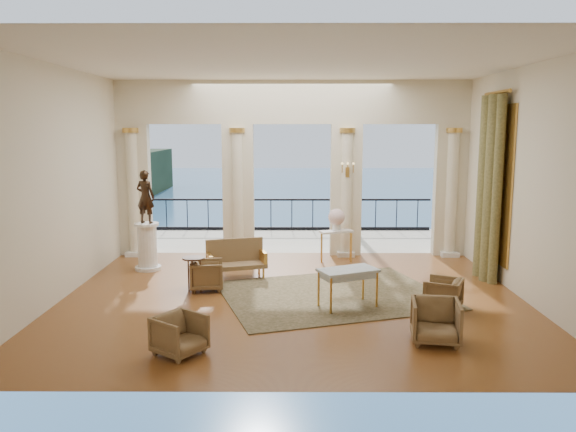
{
  "coord_description": "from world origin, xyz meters",
  "views": [
    {
      "loc": [
        -0.03,
        -10.67,
        3.32
      ],
      "look_at": [
        -0.09,
        0.6,
        1.54
      ],
      "focal_mm": 35.0,
      "sensor_mm": 36.0,
      "label": 1
    }
  ],
  "objects_px": {
    "armchair_d": "(207,274)",
    "statue": "(145,197)",
    "side_table": "(193,262)",
    "game_table": "(348,273)",
    "armchair_b": "(436,319)",
    "console_table": "(336,236)",
    "armchair_c": "(443,292)",
    "settee": "(236,259)",
    "pedestal": "(147,247)",
    "armchair_a": "(180,333)"
  },
  "relations": [
    {
      "from": "armchair_d",
      "to": "statue",
      "type": "relative_size",
      "value": 0.55
    },
    {
      "from": "armchair_a",
      "to": "armchair_c",
      "type": "height_order",
      "value": "armchair_a"
    },
    {
      "from": "game_table",
      "to": "side_table",
      "type": "bearing_deg",
      "value": 138.48
    },
    {
      "from": "armchair_a",
      "to": "statue",
      "type": "height_order",
      "value": "statue"
    },
    {
      "from": "armchair_d",
      "to": "pedestal",
      "type": "xyz_separation_m",
      "value": [
        -1.64,
        1.64,
        0.2
      ]
    },
    {
      "from": "side_table",
      "to": "pedestal",
      "type": "bearing_deg",
      "value": 127.32
    },
    {
      "from": "armchair_b",
      "to": "settee",
      "type": "relative_size",
      "value": 0.54
    },
    {
      "from": "console_table",
      "to": "side_table",
      "type": "relative_size",
      "value": 1.22
    },
    {
      "from": "game_table",
      "to": "console_table",
      "type": "distance_m",
      "value": 3.63
    },
    {
      "from": "side_table",
      "to": "armchair_d",
      "type": "bearing_deg",
      "value": 40.11
    },
    {
      "from": "armchair_b",
      "to": "side_table",
      "type": "relative_size",
      "value": 1.03
    },
    {
      "from": "armchair_b",
      "to": "side_table",
      "type": "height_order",
      "value": "armchair_b"
    },
    {
      "from": "console_table",
      "to": "armchair_b",
      "type": "bearing_deg",
      "value": -97.76
    },
    {
      "from": "game_table",
      "to": "statue",
      "type": "distance_m",
      "value": 5.34
    },
    {
      "from": "armchair_d",
      "to": "console_table",
      "type": "xyz_separation_m",
      "value": [
        2.87,
        2.49,
        0.31
      ]
    },
    {
      "from": "game_table",
      "to": "armchair_a",
      "type": "bearing_deg",
      "value": -164.82
    },
    {
      "from": "game_table",
      "to": "console_table",
      "type": "height_order",
      "value": "console_table"
    },
    {
      "from": "settee",
      "to": "game_table",
      "type": "height_order",
      "value": "settee"
    },
    {
      "from": "armchair_c",
      "to": "console_table",
      "type": "xyz_separation_m",
      "value": [
        -1.66,
        3.76,
        0.32
      ]
    },
    {
      "from": "armchair_c",
      "to": "console_table",
      "type": "relative_size",
      "value": 0.73
    },
    {
      "from": "settee",
      "to": "pedestal",
      "type": "relative_size",
      "value": 1.25
    },
    {
      "from": "armchair_b",
      "to": "armchair_d",
      "type": "height_order",
      "value": "armchair_b"
    },
    {
      "from": "statue",
      "to": "side_table",
      "type": "relative_size",
      "value": 1.7
    },
    {
      "from": "armchair_a",
      "to": "armchair_d",
      "type": "height_order",
      "value": "armchair_d"
    },
    {
      "from": "armchair_b",
      "to": "armchair_c",
      "type": "relative_size",
      "value": 1.15
    },
    {
      "from": "statue",
      "to": "armchair_a",
      "type": "bearing_deg",
      "value": 127.14
    },
    {
      "from": "game_table",
      "to": "console_table",
      "type": "xyz_separation_m",
      "value": [
        0.08,
        3.63,
        -0.0
      ]
    },
    {
      "from": "side_table",
      "to": "game_table",
      "type": "bearing_deg",
      "value": -17.23
    },
    {
      "from": "game_table",
      "to": "armchair_d",
      "type": "bearing_deg",
      "value": 133.56
    },
    {
      "from": "settee",
      "to": "game_table",
      "type": "xyz_separation_m",
      "value": [
        2.28,
        -2.1,
        0.23
      ]
    },
    {
      "from": "settee",
      "to": "statue",
      "type": "height_order",
      "value": "statue"
    },
    {
      "from": "statue",
      "to": "console_table",
      "type": "height_order",
      "value": "statue"
    },
    {
      "from": "armchair_a",
      "to": "console_table",
      "type": "relative_size",
      "value": 0.75
    },
    {
      "from": "armchair_d",
      "to": "console_table",
      "type": "distance_m",
      "value": 3.81
    },
    {
      "from": "armchair_c",
      "to": "armchair_d",
      "type": "distance_m",
      "value": 4.71
    },
    {
      "from": "settee",
      "to": "pedestal",
      "type": "xyz_separation_m",
      "value": [
        -2.15,
        0.68,
        0.11
      ]
    },
    {
      "from": "armchair_c",
      "to": "settee",
      "type": "bearing_deg",
      "value": -93.29
    },
    {
      "from": "game_table",
      "to": "statue",
      "type": "relative_size",
      "value": 0.98
    },
    {
      "from": "armchair_a",
      "to": "armchair_b",
      "type": "distance_m",
      "value": 3.92
    },
    {
      "from": "console_table",
      "to": "armchair_a",
      "type": "bearing_deg",
      "value": -134.89
    },
    {
      "from": "settee",
      "to": "console_table",
      "type": "bearing_deg",
      "value": 16.47
    },
    {
      "from": "settee",
      "to": "side_table",
      "type": "height_order",
      "value": "settee"
    },
    {
      "from": "armchair_a",
      "to": "side_table",
      "type": "relative_size",
      "value": 0.91
    },
    {
      "from": "pedestal",
      "to": "armchair_b",
      "type": "bearing_deg",
      "value": -38.72
    },
    {
      "from": "armchair_a",
      "to": "armchair_d",
      "type": "relative_size",
      "value": 0.98
    },
    {
      "from": "armchair_d",
      "to": "side_table",
      "type": "relative_size",
      "value": 0.93
    },
    {
      "from": "armchair_b",
      "to": "armchair_a",
      "type": "bearing_deg",
      "value": -164.22
    },
    {
      "from": "armchair_d",
      "to": "game_table",
      "type": "distance_m",
      "value": 3.03
    },
    {
      "from": "armchair_b",
      "to": "console_table",
      "type": "xyz_separation_m",
      "value": [
        -1.12,
        5.36,
        0.28
      ]
    },
    {
      "from": "armchair_c",
      "to": "console_table",
      "type": "distance_m",
      "value": 4.13
    }
  ]
}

